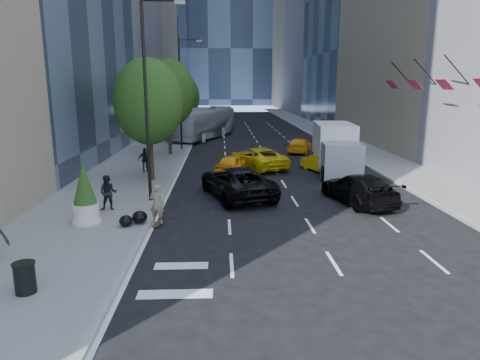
{
  "coord_description": "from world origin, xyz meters",
  "views": [
    {
      "loc": [
        -2.8,
        -17.51,
        5.97
      ],
      "look_at": [
        -1.96,
        2.06,
        1.6
      ],
      "focal_mm": 32.0,
      "sensor_mm": 36.0,
      "label": 1
    }
  ],
  "objects_px": {
    "city_bus": "(204,123)",
    "box_truck": "(336,149)",
    "black_sedan_lincoln": "(237,182)",
    "black_sedan_mercedes": "(358,189)",
    "planter_shrub": "(85,195)",
    "skateboarder": "(157,207)",
    "trash_can": "(25,278)"
  },
  "relations": [
    {
      "from": "city_bus",
      "to": "black_sedan_mercedes",
      "type": "bearing_deg",
      "value": -50.88
    },
    {
      "from": "black_sedan_lincoln",
      "to": "black_sedan_mercedes",
      "type": "relative_size",
      "value": 1.15
    },
    {
      "from": "city_bus",
      "to": "box_truck",
      "type": "relative_size",
      "value": 1.76
    },
    {
      "from": "skateboarder",
      "to": "black_sedan_lincoln",
      "type": "bearing_deg",
      "value": -116.97
    },
    {
      "from": "black_sedan_lincoln",
      "to": "trash_can",
      "type": "xyz_separation_m",
      "value": [
        -6.44,
        -11.0,
        -0.25
      ]
    },
    {
      "from": "black_sedan_lincoln",
      "to": "black_sedan_mercedes",
      "type": "height_order",
      "value": "black_sedan_lincoln"
    },
    {
      "from": "planter_shrub",
      "to": "trash_can",
      "type": "bearing_deg",
      "value": -88.09
    },
    {
      "from": "planter_shrub",
      "to": "skateboarder",
      "type": "bearing_deg",
      "value": -1.68
    },
    {
      "from": "box_truck",
      "to": "trash_can",
      "type": "bearing_deg",
      "value": -122.0
    },
    {
      "from": "trash_can",
      "to": "box_truck",
      "type": "bearing_deg",
      "value": 52.12
    },
    {
      "from": "city_bus",
      "to": "planter_shrub",
      "type": "bearing_deg",
      "value": -76.17
    },
    {
      "from": "skateboarder",
      "to": "planter_shrub",
      "type": "bearing_deg",
      "value": 8.62
    },
    {
      "from": "skateboarder",
      "to": "box_truck",
      "type": "xyz_separation_m",
      "value": [
        10.63,
        11.04,
        0.83
      ]
    },
    {
      "from": "black_sedan_lincoln",
      "to": "box_truck",
      "type": "distance_m",
      "value": 9.49
    },
    {
      "from": "trash_can",
      "to": "black_sedan_lincoln",
      "type": "bearing_deg",
      "value": 59.66
    },
    {
      "from": "black_sedan_lincoln",
      "to": "box_truck",
      "type": "xyz_separation_m",
      "value": [
        7.03,
        6.31,
        0.86
      ]
    },
    {
      "from": "trash_can",
      "to": "planter_shrub",
      "type": "distance_m",
      "value": 6.41
    },
    {
      "from": "skateboarder",
      "to": "black_sedan_mercedes",
      "type": "relative_size",
      "value": 0.33
    },
    {
      "from": "black_sedan_lincoln",
      "to": "black_sedan_mercedes",
      "type": "bearing_deg",
      "value": 148.92
    },
    {
      "from": "city_bus",
      "to": "planter_shrub",
      "type": "relative_size",
      "value": 4.84
    },
    {
      "from": "skateboarder",
      "to": "trash_can",
      "type": "relative_size",
      "value": 1.98
    },
    {
      "from": "black_sedan_mercedes",
      "to": "box_truck",
      "type": "distance_m",
      "value": 7.89
    },
    {
      "from": "black_sedan_mercedes",
      "to": "trash_can",
      "type": "distance_m",
      "value": 15.82
    },
    {
      "from": "trash_can",
      "to": "planter_shrub",
      "type": "height_order",
      "value": "planter_shrub"
    },
    {
      "from": "box_truck",
      "to": "city_bus",
      "type": "bearing_deg",
      "value": 122.42
    },
    {
      "from": "skateboarder",
      "to": "city_bus",
      "type": "distance_m",
      "value": 30.76
    },
    {
      "from": "black_sedan_mercedes",
      "to": "trash_can",
      "type": "bearing_deg",
      "value": 24.11
    },
    {
      "from": "black_sedan_mercedes",
      "to": "planter_shrub",
      "type": "xyz_separation_m",
      "value": [
        -12.85,
        -3.16,
        0.63
      ]
    },
    {
      "from": "box_truck",
      "to": "planter_shrub",
      "type": "distance_m",
      "value": 17.53
    },
    {
      "from": "skateboarder",
      "to": "black_sedan_mercedes",
      "type": "bearing_deg",
      "value": -151.36
    },
    {
      "from": "box_truck",
      "to": "planter_shrub",
      "type": "height_order",
      "value": "box_truck"
    },
    {
      "from": "skateboarder",
      "to": "trash_can",
      "type": "xyz_separation_m",
      "value": [
        -2.84,
        -6.27,
        -0.28
      ]
    }
  ]
}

